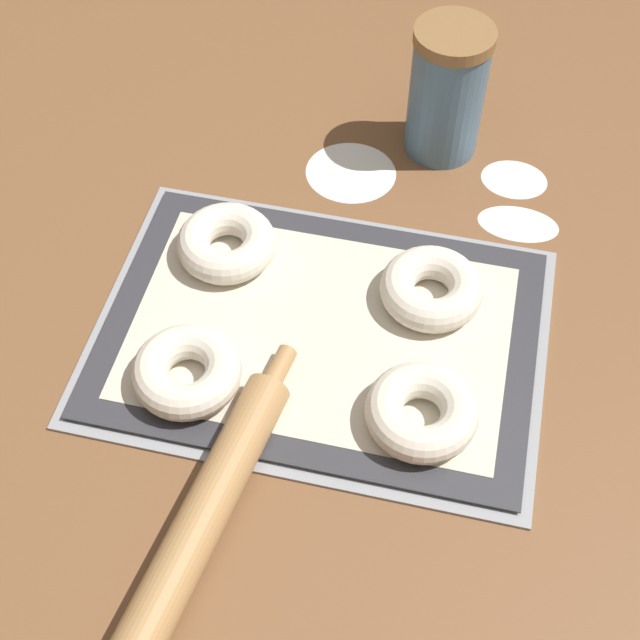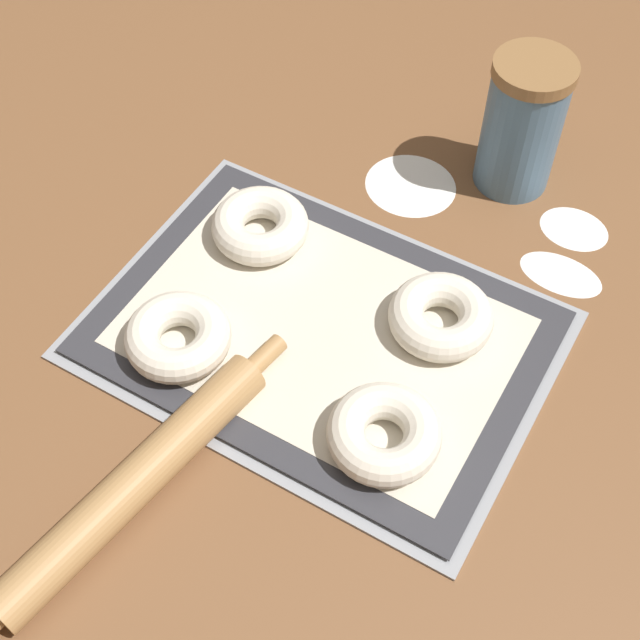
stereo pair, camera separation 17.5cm
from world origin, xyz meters
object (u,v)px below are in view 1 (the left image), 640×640
object	(u,v)px
bagel_front_left	(187,371)
rolling_pin	(198,527)
flour_canister	(447,91)
bagel_back_right	(431,289)
baking_tray	(320,334)
bagel_front_right	(422,412)
bagel_back_left	(226,243)

from	to	relation	value
bagel_front_left	rolling_pin	distance (m)	0.17
flour_canister	rolling_pin	world-z (taller)	flour_canister
bagel_back_right	bagel_front_left	bearing A→B (deg)	-144.40
flour_canister	bagel_back_right	bearing A→B (deg)	-84.29
bagel_front_left	flour_canister	world-z (taller)	flour_canister
bagel_front_left	bagel_back_right	size ratio (longest dim) A/B	1.00
baking_tray	rolling_pin	size ratio (longest dim) A/B	1.16
flour_canister	bagel_front_left	bearing A→B (deg)	-115.36
bagel_front_right	bagel_back_right	size ratio (longest dim) A/B	1.00
bagel_front_right	flour_canister	world-z (taller)	flour_canister
bagel_back_left	bagel_back_right	bearing A→B (deg)	-3.31
bagel_front_right	bagel_back_right	xyz separation A→B (m)	(-0.01, 0.16, 0.00)
baking_tray	bagel_front_left	world-z (taller)	bagel_front_left
bagel_front_left	bagel_back_right	xyz separation A→B (m)	(0.23, 0.17, 0.00)
bagel_back_left	rolling_pin	size ratio (longest dim) A/B	0.27
baking_tray	bagel_front_left	size ratio (longest dim) A/B	4.29
flour_canister	bagel_front_right	bearing A→B (deg)	-84.52
bagel_back_left	bagel_front_left	bearing A→B (deg)	-86.76
baking_tray	bagel_back_right	xyz separation A→B (m)	(0.11, 0.07, 0.03)
bagel_front_left	bagel_front_right	size ratio (longest dim) A/B	1.00
flour_canister	rolling_pin	size ratio (longest dim) A/B	0.41
bagel_front_left	rolling_pin	bearing A→B (deg)	-68.97
bagel_front_left	rolling_pin	xyz separation A→B (m)	(0.06, -0.16, -0.01)
bagel_front_right	bagel_back_right	world-z (taller)	same
bagel_back_left	flour_canister	distance (m)	0.34
baking_tray	bagel_back_right	size ratio (longest dim) A/B	4.29
flour_canister	bagel_back_left	bearing A→B (deg)	-130.42
baking_tray	bagel_front_right	xyz separation A→B (m)	(0.13, -0.09, 0.03)
bagel_front_left	bagel_back_right	world-z (taller)	same
baking_tray	bagel_back_left	xyz separation A→B (m)	(-0.13, 0.08, 0.03)
rolling_pin	baking_tray	bearing A→B (deg)	76.94
baking_tray	flour_canister	world-z (taller)	flour_canister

